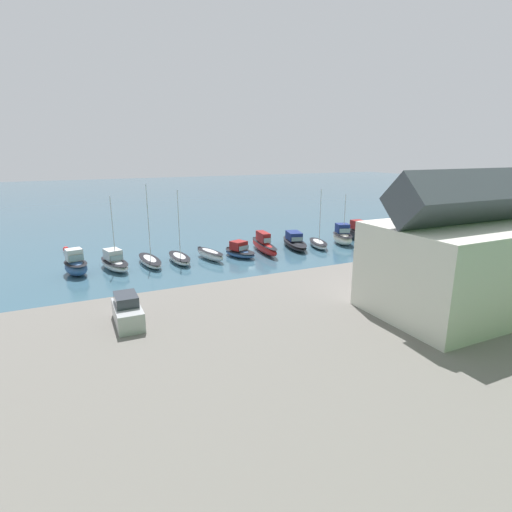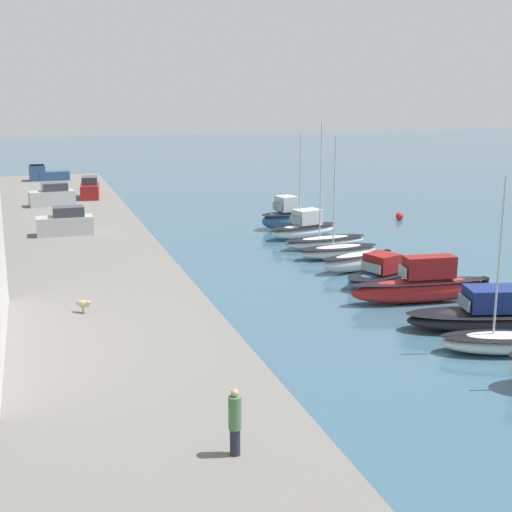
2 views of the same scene
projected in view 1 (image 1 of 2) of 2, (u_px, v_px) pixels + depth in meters
The scene contains 18 objects.
ground_plane at pixel (244, 250), 55.92m from camera, with size 320.00×320.00×0.00m, color #385B70.
quay_promenade at pixel (412, 332), 29.18m from camera, with size 119.56×30.46×1.23m.
harbor_clubhouse at pixel (467, 259), 30.83m from camera, with size 14.91×9.21×10.97m.
moored_boat_0 at pixel (360, 233), 61.39m from camera, with size 3.13×8.46×3.00m.
moored_boat_1 at pixel (342, 236), 59.04m from camera, with size 3.96×5.80×7.36m.
moored_boat_2 at pixel (318, 243), 57.17m from camera, with size 3.54×6.12×8.35m.
moored_boat_3 at pixel (294, 242), 57.01m from camera, with size 4.44×8.70×2.21m.
moored_boat_4 at pixel (264, 245), 54.19m from camera, with size 2.40×8.74×2.73m.
moored_boat_5 at pixel (240, 251), 52.00m from camera, with size 3.99×5.52×2.05m.
moored_boat_6 at pixel (210, 254), 50.67m from camera, with size 2.74×5.91×1.29m.
moored_boat_7 at pixel (179, 258), 49.38m from camera, with size 2.24×6.23×8.92m.
moored_boat_8 at pixel (150, 261), 48.32m from camera, with size 2.52×7.06×9.73m.
moored_boat_9 at pixel (114, 262), 46.42m from camera, with size 3.66×6.64×8.62m.
moored_boat_10 at pixel (76, 265), 44.38m from camera, with size 3.11×4.76×2.92m.
parked_car_1 at pixel (127, 312), 28.89m from camera, with size 1.82×4.21×2.16m.
person_on_quay at pixel (446, 249), 46.63m from camera, with size 0.40×0.40×2.14m.
dog_on_quay at pixel (356, 280), 37.32m from camera, with size 0.75×0.80×0.68m.
mooring_buoy_0 at pixel (66, 249), 54.63m from camera, with size 0.73×0.73×0.73m.
Camera 1 is at (21.78, 49.76, 13.44)m, focal length 28.00 mm.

